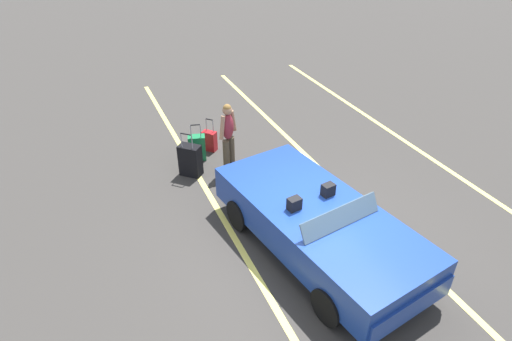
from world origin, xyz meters
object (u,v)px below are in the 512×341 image
Objects in this scene: suitcase_large_black at (190,160)px; convertible_car at (325,231)px; suitcase_small_carryon at (210,141)px; traveler_person at (228,135)px; suitcase_medium_bright at (197,148)px.

convertible_car is at bearing -114.74° from suitcase_large_black.
convertible_car reaches higher than suitcase_small_carryon.
convertible_car is 3.35m from traveler_person.
traveler_person reaches higher than suitcase_small_carryon.
suitcase_medium_bright is at bearing -175.22° from convertible_car.
suitcase_medium_bright is 1.16× the size of suitcase_small_carryon.
traveler_person reaches higher than convertible_car.
suitcase_medium_bright is (-0.59, 0.33, -0.06)m from suitcase_large_black.
traveler_person is at bearing -130.29° from suitcase_medium_bright.
convertible_car is 5.27× the size of suitcase_small_carryon.
suitcase_large_black is (-3.48, -1.36, -0.22)m from convertible_car.
suitcase_large_black is at bearing -136.91° from traveler_person.
suitcase_large_black is 1.31× the size of suitcase_small_carryon.
convertible_car is 3.75m from suitcase_large_black.
suitcase_medium_bright is at bearing 179.23° from traveler_person.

